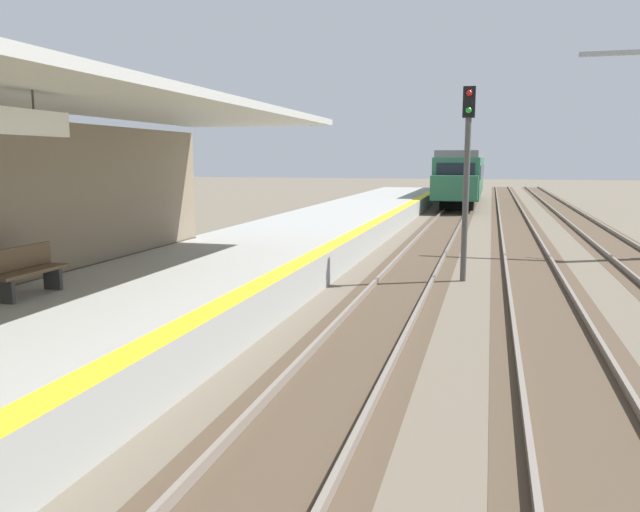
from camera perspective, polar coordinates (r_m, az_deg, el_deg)
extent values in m
cube|color=#999993|center=(16.01, -9.06, -1.55)|extent=(5.00, 80.00, 0.90)
cube|color=yellow|center=(15.15, -1.32, -0.29)|extent=(0.50, 80.00, 0.01)
cube|color=white|center=(9.80, -24.70, 11.04)|extent=(0.08, 1.40, 0.36)
cylinder|color=#333333|center=(9.82, -24.82, 12.87)|extent=(0.03, 0.03, 0.27)
cube|color=#4C3D2D|center=(18.75, 8.53, -1.40)|extent=(2.34, 120.00, 0.01)
cube|color=slate|center=(18.83, 6.36, -1.07)|extent=(0.08, 120.00, 0.15)
cube|color=slate|center=(18.66, 10.73, -1.26)|extent=(0.08, 120.00, 0.15)
cube|color=#4C3D2D|center=(18.67, 18.95, -1.83)|extent=(2.34, 120.00, 0.01)
cube|color=slate|center=(18.62, 16.76, -1.51)|extent=(0.08, 120.00, 0.15)
cube|color=slate|center=(18.72, 21.17, -1.68)|extent=(0.08, 120.00, 0.15)
cube|color=slate|center=(19.02, 27.05, -1.89)|extent=(0.08, 120.00, 0.15)
cube|color=#286647|center=(48.43, 12.88, 7.17)|extent=(2.90, 18.00, 2.70)
cube|color=slate|center=(48.42, 12.95, 9.03)|extent=(2.67, 18.00, 0.44)
cube|color=black|center=(39.42, 12.31, 7.44)|extent=(2.32, 0.06, 1.21)
cube|color=#286647|center=(38.67, 12.20, 6.12)|extent=(2.78, 1.60, 1.49)
cube|color=black|center=(48.38, 14.64, 7.58)|extent=(0.04, 15.84, 0.86)
cylinder|color=#333333|center=(52.02, 13.15, 9.73)|extent=(0.06, 0.06, 0.90)
cube|color=black|center=(42.67, 12.45, 4.69)|extent=(2.17, 2.20, 0.72)
cube|color=black|center=(54.34, 13.10, 5.52)|extent=(2.17, 2.20, 0.72)
cylinder|color=#4C4C4C|center=(17.29, 13.20, 4.94)|extent=(0.16, 0.16, 4.40)
cube|color=black|center=(17.32, 13.51, 13.55)|extent=(0.32, 0.24, 0.80)
sphere|color=red|center=(17.20, 13.52, 14.32)|extent=(0.16, 0.16, 0.16)
sphere|color=green|center=(17.16, 13.46, 12.86)|extent=(0.16, 0.16, 0.16)
cube|color=brown|center=(12.16, -25.10, -1.32)|extent=(0.44, 1.60, 0.06)
cube|color=brown|center=(12.25, -25.89, -0.16)|extent=(0.06, 1.60, 0.40)
cube|color=#333333|center=(11.76, -26.92, -2.86)|extent=(0.36, 0.08, 0.44)
cube|color=#333333|center=(12.65, -23.29, -1.85)|extent=(0.36, 0.08, 0.44)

